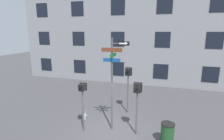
# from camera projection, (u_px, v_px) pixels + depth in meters

# --- Properties ---
(ground_plane) EXTENTS (60.00, 60.00, 0.00)m
(ground_plane) POSITION_uv_depth(u_px,v_px,m) (113.00, 133.00, 8.66)
(ground_plane) COLOR #424244
(building_facade) EXTENTS (24.00, 0.64, 14.05)m
(building_facade) POSITION_uv_depth(u_px,v_px,m) (141.00, 7.00, 15.24)
(building_facade) COLOR gray
(building_facade) RESTS_ON ground_plane
(street_sign_pole) EXTENTS (1.32, 0.99, 4.64)m
(street_sign_pole) POSITION_uv_depth(u_px,v_px,m) (113.00, 76.00, 8.36)
(street_sign_pole) COLOR #4C4C51
(street_sign_pole) RESTS_ON ground_plane
(pedestrian_signal_left) EXTENTS (0.37, 0.40, 2.48)m
(pedestrian_signal_left) POSITION_uv_depth(u_px,v_px,m) (82.00, 95.00, 8.45)
(pedestrian_signal_left) COLOR #4C4C51
(pedestrian_signal_left) RESTS_ON ground_plane
(pedestrian_signal_right) EXTENTS (0.41, 0.40, 2.59)m
(pedestrian_signal_right) POSITION_uv_depth(u_px,v_px,m) (137.00, 94.00, 8.11)
(pedestrian_signal_right) COLOR #4C4C51
(pedestrian_signal_right) RESTS_ON ground_plane
(pedestrian_signal_across) EXTENTS (0.41, 0.40, 2.83)m
(pedestrian_signal_across) POSITION_uv_depth(u_px,v_px,m) (128.00, 77.00, 10.35)
(pedestrian_signal_across) COLOR #4C4C51
(pedestrian_signal_across) RESTS_ON ground_plane
(fire_hydrant) EXTENTS (0.37, 0.21, 0.57)m
(fire_hydrant) POSITION_uv_depth(u_px,v_px,m) (84.00, 114.00, 9.98)
(fire_hydrant) COLOR #A5A5A8
(fire_hydrant) RESTS_ON ground_plane
(trash_bin) EXTENTS (0.60, 0.60, 1.01)m
(trash_bin) POSITION_uv_depth(u_px,v_px,m) (167.00, 134.00, 7.66)
(trash_bin) COLOR #1E4723
(trash_bin) RESTS_ON ground_plane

